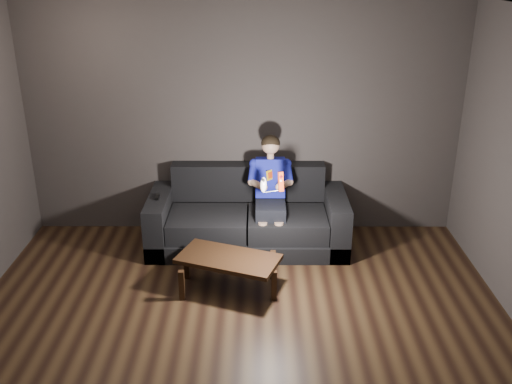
{
  "coord_description": "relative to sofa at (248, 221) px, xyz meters",
  "views": [
    {
      "loc": [
        0.16,
        -3.85,
        3.07
      ],
      "look_at": [
        0.15,
        1.55,
        0.85
      ],
      "focal_mm": 40.0,
      "sensor_mm": 36.0,
      "label": 1
    }
  ],
  "objects": [
    {
      "name": "wii_remote_black",
      "position": [
        -1.0,
        -0.08,
        0.34
      ],
      "size": [
        0.04,
        0.15,
        0.03
      ],
      "color": "black",
      "rests_on": "sofa"
    },
    {
      "name": "sofa",
      "position": [
        0.0,
        0.0,
        0.0
      ],
      "size": [
        2.23,
        0.96,
        0.86
      ],
      "color": "black",
      "rests_on": "floor"
    },
    {
      "name": "nunchuk_white",
      "position": [
        0.17,
        -0.52,
        0.66
      ],
      "size": [
        0.08,
        0.11,
        0.17
      ],
      "color": "white",
      "rests_on": "child"
    },
    {
      "name": "wii_remote_red",
      "position": [
        0.35,
        -0.52,
        0.69
      ],
      "size": [
        0.07,
        0.08,
        0.21
      ],
      "color": "red",
      "rests_on": "child"
    },
    {
      "name": "ceiling",
      "position": [
        -0.06,
        -2.05,
        2.42
      ],
      "size": [
        5.0,
        5.0,
        0.02
      ],
      "primitive_type": "cube",
      "color": "silver",
      "rests_on": "back_wall"
    },
    {
      "name": "coffee_table",
      "position": [
        -0.18,
        -0.97,
        0.03
      ],
      "size": [
        1.09,
        0.8,
        0.36
      ],
      "color": "black",
      "rests_on": "floor"
    },
    {
      "name": "floor",
      "position": [
        -0.06,
        -2.05,
        -0.28
      ],
      "size": [
        5.0,
        5.0,
        0.0
      ],
      "primitive_type": "plane",
      "color": "black",
      "rests_on": "ground"
    },
    {
      "name": "child",
      "position": [
        0.25,
        -0.05,
        0.47
      ],
      "size": [
        0.49,
        0.6,
        1.21
      ],
      "color": "black",
      "rests_on": "sofa"
    },
    {
      "name": "back_wall",
      "position": [
        -0.06,
        0.45,
        1.07
      ],
      "size": [
        5.0,
        0.04,
        2.7
      ],
      "primitive_type": "cube",
      "color": "#3B3434",
      "rests_on": "ground"
    }
  ]
}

